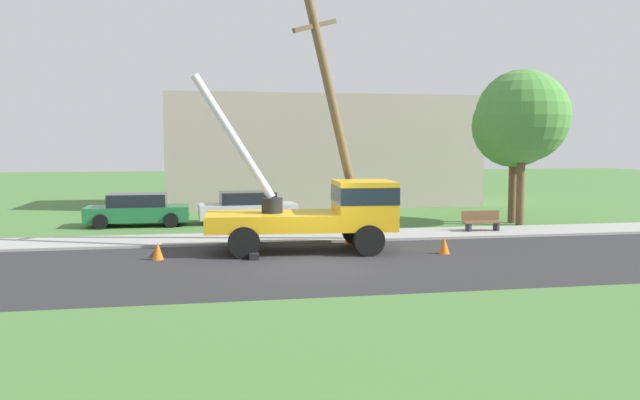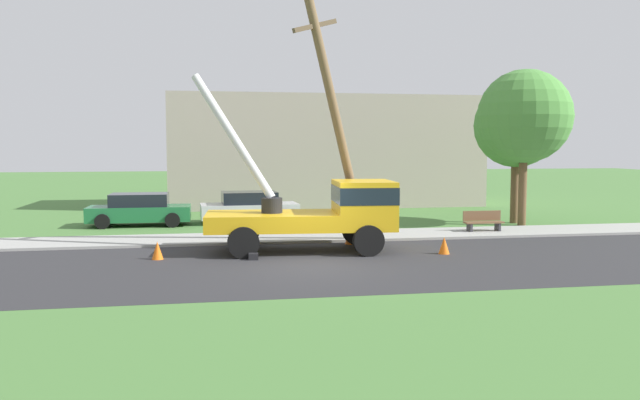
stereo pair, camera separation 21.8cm
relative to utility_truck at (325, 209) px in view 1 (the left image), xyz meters
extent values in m
plane|color=#477538|center=(-0.81, 9.57, -1.41)|extent=(120.00, 120.00, 0.00)
cube|color=#2B2B2D|center=(-0.81, -2.43, -1.40)|extent=(80.00, 8.15, 0.01)
cube|color=#9E9E99|center=(-0.81, 3.00, -1.36)|extent=(80.00, 2.72, 0.10)
cube|color=gold|center=(-1.80, 0.11, -0.38)|extent=(4.46, 2.70, 0.55)
cube|color=gold|center=(1.29, -0.11, 0.14)|extent=(2.06, 2.53, 1.60)
cube|color=#19232D|center=(1.29, -0.11, 0.49)|extent=(2.09, 2.55, 0.56)
cylinder|color=black|center=(-1.78, 0.11, 0.14)|extent=(0.70, 0.70, 0.50)
cylinder|color=silver|center=(-3.01, 0.85, 2.44)|extent=(2.80, 1.84, 4.26)
cube|color=black|center=(-2.50, -1.29, -1.31)|extent=(0.32, 0.32, 0.20)
cube|color=black|center=(-2.30, 1.60, -1.31)|extent=(0.32, 0.32, 0.20)
cylinder|color=black|center=(1.17, -1.30, -0.91)|extent=(1.00, 0.30, 1.00)
cylinder|color=black|center=(1.34, 1.09, -0.91)|extent=(1.00, 0.30, 1.00)
cylinder|color=black|center=(-2.79, -1.02, -0.91)|extent=(1.00, 0.30, 1.00)
cylinder|color=black|center=(-2.62, 1.37, -0.91)|extent=(1.00, 0.30, 1.00)
cylinder|color=brown|center=(0.68, 1.38, 2.91)|extent=(2.70, 1.52, 8.73)
cube|color=brown|center=(-0.19, 0.96, 6.19)|extent=(1.67, 0.91, 0.66)
cone|color=orange|center=(3.70, -1.32, -1.13)|extent=(0.36, 0.36, 0.56)
cone|color=orange|center=(-5.43, -0.73, -1.13)|extent=(0.36, 0.36, 0.56)
cone|color=orange|center=(1.13, 1.24, -1.13)|extent=(0.36, 0.36, 0.56)
cube|color=#1E6638|center=(-6.85, 8.01, -0.86)|extent=(4.41, 1.82, 0.65)
cube|color=black|center=(-6.85, 8.01, -0.26)|extent=(2.47, 1.67, 0.55)
cylinder|color=black|center=(-5.40, 7.12, -1.09)|extent=(0.64, 0.22, 0.64)
cylinder|color=black|center=(-5.40, 8.92, -1.09)|extent=(0.64, 0.22, 0.64)
cylinder|color=black|center=(-8.30, 7.10, -1.09)|extent=(0.64, 0.22, 0.64)
cylinder|color=black|center=(-8.31, 8.90, -1.09)|extent=(0.64, 0.22, 0.64)
cube|color=#B7B7BF|center=(-2.01, 8.30, -0.86)|extent=(4.48, 2.02, 0.65)
cube|color=black|center=(-2.01, 8.30, -0.26)|extent=(2.54, 1.78, 0.55)
cylinder|color=black|center=(-0.51, 7.47, -1.09)|extent=(0.64, 0.22, 0.64)
cylinder|color=black|center=(-0.60, 9.27, -1.09)|extent=(0.64, 0.22, 0.64)
cylinder|color=black|center=(-3.41, 7.33, -1.09)|extent=(0.64, 0.22, 0.64)
cylinder|color=black|center=(-3.50, 9.12, -1.09)|extent=(0.64, 0.22, 0.64)
cube|color=brown|center=(7.04, 3.00, -0.96)|extent=(1.60, 0.44, 0.06)
cube|color=brown|center=(7.04, 3.20, -0.71)|extent=(1.60, 0.06, 0.40)
cube|color=#333338|center=(6.44, 3.00, -1.18)|extent=(0.10, 0.40, 0.45)
cube|color=#333338|center=(7.64, 3.00, -1.18)|extent=(0.10, 0.40, 0.45)
cylinder|color=brown|center=(9.83, 5.20, 0.83)|extent=(0.36, 0.36, 4.48)
sphere|color=#4C8C3D|center=(9.83, 5.20, 3.40)|extent=(4.10, 4.10, 4.10)
cylinder|color=brown|center=(9.89, 6.06, 0.66)|extent=(0.36, 0.36, 4.14)
sphere|color=#4C8C3D|center=(9.89, 6.06, 3.03)|extent=(3.79, 3.79, 3.79)
cube|color=#A5998C|center=(3.01, 16.61, 1.79)|extent=(18.00, 6.00, 6.40)
camera|label=1|loc=(-4.05, -20.73, 2.11)|focal=35.63mm
camera|label=2|loc=(-3.83, -20.77, 2.11)|focal=35.63mm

